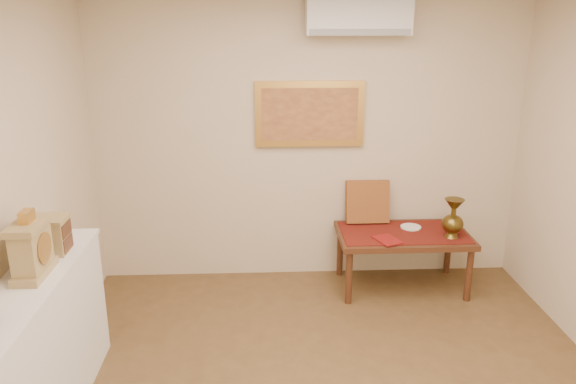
{
  "coord_description": "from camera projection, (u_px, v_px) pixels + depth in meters",
  "views": [
    {
      "loc": [
        -0.44,
        -2.88,
        2.47
      ],
      "look_at": [
        -0.25,
        1.15,
        1.19
      ],
      "focal_mm": 35.0,
      "sensor_mm": 36.0,
      "label": 1
    }
  ],
  "objects": [
    {
      "name": "wall_back",
      "position": [
        309.0,
        140.0,
        5.24
      ],
      "size": [
        4.0,
        0.02,
        2.7
      ],
      "primitive_type": "cube",
      "color": "beige",
      "rests_on": "ground"
    },
    {
      "name": "table_cloth",
      "position": [
        403.0,
        232.0,
        5.17
      ],
      "size": [
        1.14,
        0.59,
        0.01
      ],
      "primitive_type": "cube",
      "color": "maroon",
      "rests_on": "low_table"
    },
    {
      "name": "brass_urn_tall",
      "position": [
        453.0,
        214.0,
        4.99
      ],
      "size": [
        0.19,
        0.19,
        0.44
      ],
      "primitive_type": null,
      "color": "brown",
      "rests_on": "table_cloth"
    },
    {
      "name": "plate",
      "position": [
        411.0,
        227.0,
        5.27
      ],
      "size": [
        0.19,
        0.19,
        0.01
      ],
      "primitive_type": "cylinder",
      "color": "white",
      "rests_on": "table_cloth"
    },
    {
      "name": "menu",
      "position": [
        387.0,
        240.0,
        4.97
      ],
      "size": [
        0.26,
        0.3,
        0.01
      ],
      "primitive_type": "cube",
      "rotation": [
        0.0,
        0.0,
        0.39
      ],
      "color": "maroon",
      "rests_on": "table_cloth"
    },
    {
      "name": "cushion",
      "position": [
        367.0,
        201.0,
        5.37
      ],
      "size": [
        0.41,
        0.18,
        0.42
      ],
      "primitive_type": "cube",
      "rotation": [
        -0.21,
        0.0,
        0.0
      ],
      "color": "maroon",
      "rests_on": "table_cloth"
    },
    {
      "name": "display_ledge",
      "position": [
        28.0,
        370.0,
        3.28
      ],
      "size": [
        0.37,
        2.02,
        0.98
      ],
      "color": "white",
      "rests_on": "floor"
    },
    {
      "name": "mantel_clock",
      "position": [
        32.0,
        248.0,
        3.31
      ],
      "size": [
        0.17,
        0.36,
        0.41
      ],
      "color": "tan",
      "rests_on": "display_ledge"
    },
    {
      "name": "wooden_chest",
      "position": [
        56.0,
        235.0,
        3.65
      ],
      "size": [
        0.16,
        0.21,
        0.24
      ],
      "color": "tan",
      "rests_on": "display_ledge"
    },
    {
      "name": "low_table",
      "position": [
        403.0,
        239.0,
        5.19
      ],
      "size": [
        1.2,
        0.7,
        0.55
      ],
      "color": "#4E2917",
      "rests_on": "floor"
    },
    {
      "name": "painting",
      "position": [
        310.0,
        114.0,
        5.14
      ],
      "size": [
        1.0,
        0.06,
        0.6
      ],
      "color": "gold",
      "rests_on": "wall_back"
    },
    {
      "name": "ac_unit",
      "position": [
        358.0,
        17.0,
        4.8
      ],
      "size": [
        0.9,
        0.25,
        0.3
      ],
      "color": "silver",
      "rests_on": "wall_back"
    }
  ]
}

